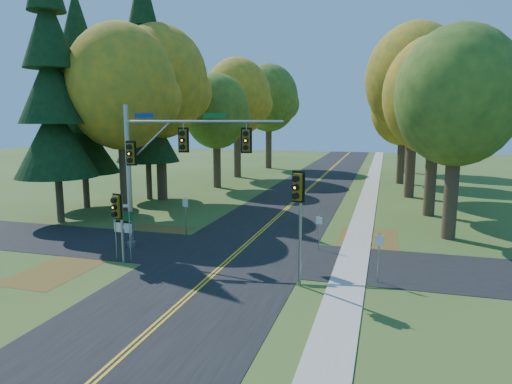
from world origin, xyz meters
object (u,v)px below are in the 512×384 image
(route_sign_cluster, at_px, (123,225))
(traffic_mast, at_px, (165,158))
(info_kiosk, at_px, (123,217))
(east_signal_pole, at_px, (299,200))

(route_sign_cluster, bearing_deg, traffic_mast, 70.70)
(traffic_mast, distance_m, info_kiosk, 7.62)
(route_sign_cluster, height_order, info_kiosk, route_sign_cluster)
(east_signal_pole, relative_size, route_sign_cluster, 1.90)
(east_signal_pole, distance_m, info_kiosk, 15.46)
(east_signal_pole, height_order, route_sign_cluster, east_signal_pole)
(east_signal_pole, height_order, info_kiosk, east_signal_pole)
(traffic_mast, relative_size, info_kiosk, 5.39)
(east_signal_pole, xyz_separation_m, info_kiosk, (-13.25, 7.35, -3.08))
(east_signal_pole, distance_m, route_sign_cluster, 9.63)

